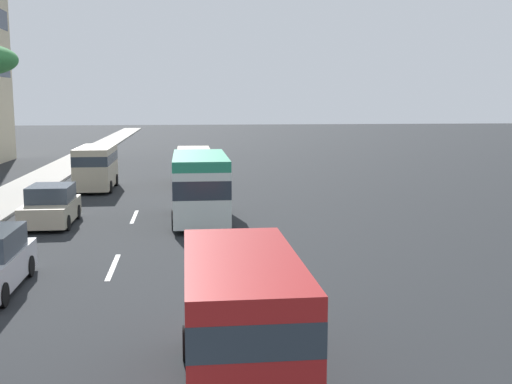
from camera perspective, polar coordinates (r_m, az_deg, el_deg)
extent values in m
plane|color=#26282B|center=(37.47, -10.00, 0.16)|extent=(198.00, 198.00, 0.00)
cube|color=#B2ADA3|center=(38.56, -20.60, 0.09)|extent=(162.00, 3.07, 0.15)
cube|color=silver|center=(20.56, -12.87, -6.66)|extent=(3.20, 0.16, 0.01)
cube|color=silver|center=(29.02, -11.00, -2.23)|extent=(3.20, 0.16, 0.01)
cube|color=silver|center=(27.47, -5.10, 0.15)|extent=(6.38, 2.28, 2.25)
cube|color=#268C66|center=(27.31, -5.14, 2.93)|extent=(6.38, 2.28, 0.43)
cube|color=#28333D|center=(27.41, -5.12, 1.04)|extent=(6.40, 2.29, 0.75)
cylinder|color=black|center=(29.43, -7.28, -1.17)|extent=(0.84, 0.26, 0.84)
cylinder|color=black|center=(29.48, -3.06, -1.10)|extent=(0.84, 0.26, 0.84)
cylinder|color=black|center=(25.79, -7.38, -2.53)|extent=(0.84, 0.26, 0.84)
cylinder|color=black|center=(25.84, -2.57, -2.44)|extent=(0.84, 0.26, 0.84)
cylinder|color=black|center=(17.50, -22.11, -8.67)|extent=(0.64, 0.22, 0.64)
cylinder|color=black|center=(20.13, -19.97, -6.37)|extent=(0.64, 0.22, 0.64)
cube|color=#A51E1E|center=(11.53, -1.32, -11.46)|extent=(4.89, 2.02, 2.31)
cube|color=#2D3842|center=(11.36, -1.33, -9.04)|extent=(4.90, 2.02, 0.56)
cylinder|color=black|center=(13.21, -6.16, -13.47)|extent=(0.72, 0.24, 0.72)
cylinder|color=black|center=(13.35, 2.31, -13.19)|extent=(0.72, 0.24, 0.72)
cube|color=beige|center=(38.20, -14.33, 2.26)|extent=(5.32, 1.97, 2.35)
cube|color=#2D3842|center=(38.16, -14.36, 3.03)|extent=(5.33, 1.97, 0.56)
cylinder|color=black|center=(36.63, -13.16, 0.45)|extent=(0.72, 0.24, 0.72)
cylinder|color=black|center=(36.90, -16.05, 0.40)|extent=(0.72, 0.24, 0.72)
cylinder|color=black|center=(39.78, -12.64, 1.08)|extent=(0.72, 0.24, 0.72)
cylinder|color=black|center=(40.02, -15.30, 1.03)|extent=(0.72, 0.24, 0.72)
cube|color=beige|center=(39.62, -5.66, 2.46)|extent=(5.40, 2.05, 2.04)
cube|color=#2D3842|center=(39.57, -5.67, 3.11)|extent=(5.41, 2.05, 0.49)
cylinder|color=black|center=(41.32, -7.03, 1.49)|extent=(0.72, 0.24, 0.72)
cylinder|color=black|center=(41.35, -4.33, 1.53)|extent=(0.72, 0.24, 0.72)
cylinder|color=black|center=(38.10, -7.07, 0.91)|extent=(0.72, 0.24, 0.72)
cylinder|color=black|center=(38.13, -4.15, 0.96)|extent=(0.72, 0.24, 0.72)
cube|color=beige|center=(27.95, -18.15, -1.68)|extent=(4.07, 1.87, 0.83)
cube|color=#38424C|center=(28.03, -18.14, -0.09)|extent=(2.24, 1.72, 0.68)
cylinder|color=black|center=(26.61, -16.85, -2.70)|extent=(0.64, 0.22, 0.64)
cylinder|color=black|center=(26.98, -20.46, -2.73)|extent=(0.64, 0.22, 0.64)
cylinder|color=black|center=(29.06, -15.97, -1.76)|extent=(0.64, 0.22, 0.64)
cylinder|color=black|center=(29.40, -19.29, -1.79)|extent=(0.64, 0.22, 0.64)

